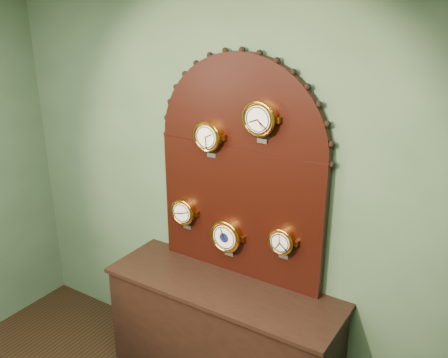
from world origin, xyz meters
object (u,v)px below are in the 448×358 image
Objects in this scene: shop_counter at (222,338)px; hygrometer at (184,212)px; barometer at (227,236)px; roman_clock at (209,136)px; tide_clock at (282,241)px; arabic_clock at (260,118)px; display_board at (241,163)px.

hygrometer is at bearing 159.82° from shop_counter.
roman_clock is at bearing 179.63° from barometer.
barometer is at bearing -179.78° from tide_clock.
barometer is at bearing -179.90° from arabic_clock.
shop_counter is 1.25m from display_board.
arabic_clock is 1.19× the size of tide_clock.
roman_clock is 0.93× the size of arabic_clock.
shop_counter is 1.41m from roman_clock.
roman_clock is at bearing -162.04° from display_board.
roman_clock is (-0.20, 0.15, 1.39)m from shop_counter.
arabic_clock is at bearing -21.50° from display_board.
barometer is at bearing -0.19° from hygrometer.
shop_counter is 0.73m from barometer.
roman_clock is 0.81m from tide_clock.
shop_counter is 7.03× the size of tide_clock.
shop_counter is 1.05× the size of display_board.
hygrometer is 0.77m from tide_clock.
hygrometer is at bearing 179.81° from barometer.
roman_clock is at bearing -0.07° from hygrometer.
roman_clock reaches higher than tide_clock.
arabic_clock is at bearing 42.32° from shop_counter.
arabic_clock is at bearing -0.08° from roman_clock.
shop_counter is at bearing -37.14° from roman_clock.
display_board reaches higher than roman_clock.
roman_clock is 1.11× the size of tide_clock.
hygrometer reaches higher than tide_clock.
barometer is at bearing -133.80° from display_board.
arabic_clock is (0.17, -0.07, 0.33)m from display_board.
roman_clock reaches higher than shop_counter.
roman_clock is (-0.20, -0.07, 0.16)m from display_board.
shop_counter is at bearing -67.30° from barometer.
barometer is (0.14, -0.00, -0.68)m from roman_clock.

